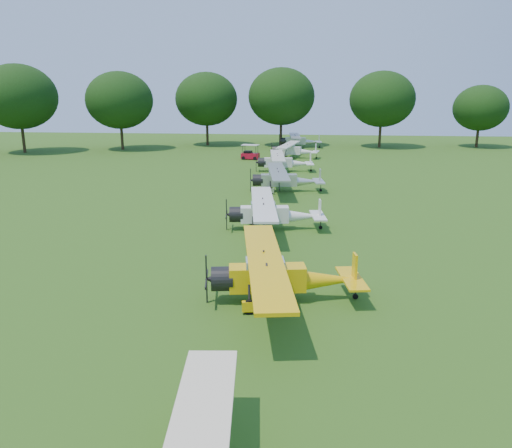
{
  "coord_description": "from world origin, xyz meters",
  "views": [
    {
      "loc": [
        2.92,
        -28.73,
        9.0
      ],
      "look_at": [
        -0.16,
        -0.4,
        1.4
      ],
      "focal_mm": 35.0,
      "sensor_mm": 36.0,
      "label": 1
    }
  ],
  "objects_px": {
    "aircraft_5": "(283,161)",
    "aircraft_6": "(293,149)",
    "golf_cart": "(250,154)",
    "aircraft_4": "(284,178)",
    "aircraft_7": "(299,140)",
    "aircraft_3": "(272,212)",
    "aircraft_2": "(279,274)"
  },
  "relations": [
    {
      "from": "golf_cart",
      "to": "aircraft_4",
      "type": "bearing_deg",
      "value": -67.09
    },
    {
      "from": "aircraft_5",
      "to": "aircraft_2",
      "type": "bearing_deg",
      "value": -92.5
    },
    {
      "from": "aircraft_3",
      "to": "aircraft_5",
      "type": "xyz_separation_m",
      "value": [
        -0.72,
        25.19,
        0.01
      ]
    },
    {
      "from": "aircraft_6",
      "to": "aircraft_4",
      "type": "bearing_deg",
      "value": -81.4
    },
    {
      "from": "aircraft_2",
      "to": "aircraft_4",
      "type": "relative_size",
      "value": 1.01
    },
    {
      "from": "aircraft_2",
      "to": "aircraft_5",
      "type": "height_order",
      "value": "aircraft_2"
    },
    {
      "from": "aircraft_3",
      "to": "aircraft_7",
      "type": "height_order",
      "value": "aircraft_7"
    },
    {
      "from": "aircraft_2",
      "to": "aircraft_3",
      "type": "bearing_deg",
      "value": 86.65
    },
    {
      "from": "aircraft_4",
      "to": "golf_cart",
      "type": "relative_size",
      "value": 4.34
    },
    {
      "from": "aircraft_4",
      "to": "golf_cart",
      "type": "xyz_separation_m",
      "value": [
        -5.87,
        22.09,
        -0.59
      ]
    },
    {
      "from": "aircraft_4",
      "to": "aircraft_7",
      "type": "relative_size",
      "value": 0.98
    },
    {
      "from": "aircraft_2",
      "to": "aircraft_7",
      "type": "relative_size",
      "value": 1.0
    },
    {
      "from": "aircraft_4",
      "to": "aircraft_7",
      "type": "bearing_deg",
      "value": 82.3
    },
    {
      "from": "aircraft_2",
      "to": "aircraft_3",
      "type": "relative_size",
      "value": 1.04
    },
    {
      "from": "golf_cart",
      "to": "aircraft_5",
      "type": "bearing_deg",
      "value": -55.52
    },
    {
      "from": "aircraft_5",
      "to": "aircraft_7",
      "type": "bearing_deg",
      "value": 81.79
    },
    {
      "from": "aircraft_4",
      "to": "aircraft_7",
      "type": "distance_m",
      "value": 37.46
    },
    {
      "from": "aircraft_3",
      "to": "golf_cart",
      "type": "relative_size",
      "value": 4.22
    },
    {
      "from": "aircraft_2",
      "to": "golf_cart",
      "type": "xyz_separation_m",
      "value": [
        -6.96,
        47.06,
        -0.61
      ]
    },
    {
      "from": "aircraft_3",
      "to": "aircraft_6",
      "type": "bearing_deg",
      "value": 82.59
    },
    {
      "from": "aircraft_4",
      "to": "aircraft_6",
      "type": "distance_m",
      "value": 24.13
    },
    {
      "from": "aircraft_6",
      "to": "aircraft_7",
      "type": "distance_m",
      "value": 13.34
    },
    {
      "from": "aircraft_7",
      "to": "aircraft_3",
      "type": "bearing_deg",
      "value": -94.97
    },
    {
      "from": "aircraft_3",
      "to": "aircraft_7",
      "type": "xyz_separation_m",
      "value": [
        0.48,
        50.66,
        0.06
      ]
    },
    {
      "from": "aircraft_2",
      "to": "aircraft_6",
      "type": "xyz_separation_m",
      "value": [
        -1.19,
        49.1,
        -0.05
      ]
    },
    {
      "from": "aircraft_2",
      "to": "aircraft_5",
      "type": "distance_m",
      "value": 37.02
    },
    {
      "from": "aircraft_5",
      "to": "aircraft_6",
      "type": "relative_size",
      "value": 1.0
    },
    {
      "from": "aircraft_2",
      "to": "aircraft_6",
      "type": "height_order",
      "value": "aircraft_2"
    },
    {
      "from": "aircraft_2",
      "to": "aircraft_6",
      "type": "relative_size",
      "value": 1.04
    },
    {
      "from": "aircraft_6",
      "to": "aircraft_5",
      "type": "bearing_deg",
      "value": -85.16
    },
    {
      "from": "aircraft_6",
      "to": "aircraft_7",
      "type": "xyz_separation_m",
      "value": [
        0.45,
        13.33,
        0.06
      ]
    },
    {
      "from": "aircraft_3",
      "to": "aircraft_7",
      "type": "distance_m",
      "value": 50.66
    }
  ]
}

